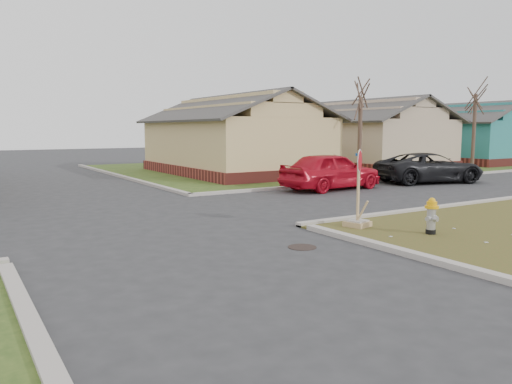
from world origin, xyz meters
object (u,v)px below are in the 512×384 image
stop_sign (358,210)px  dark_pickup (430,168)px  red_sedan (331,171)px  fire_hydrant (431,214)px

stop_sign → dark_pickup: stop_sign is taller
red_sedan → dark_pickup: bearing=-97.6°
red_sedan → stop_sign: bearing=140.4°
fire_hydrant → stop_sign: bearing=108.2°
red_sedan → dark_pickup: size_ratio=0.91×
red_sedan → fire_hydrant: bearing=150.4°
red_sedan → dark_pickup: 5.97m
fire_hydrant → stop_sign: (-0.87, 1.65, -0.05)m
fire_hydrant → dark_pickup: size_ratio=0.17×
stop_sign → red_sedan: 8.57m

